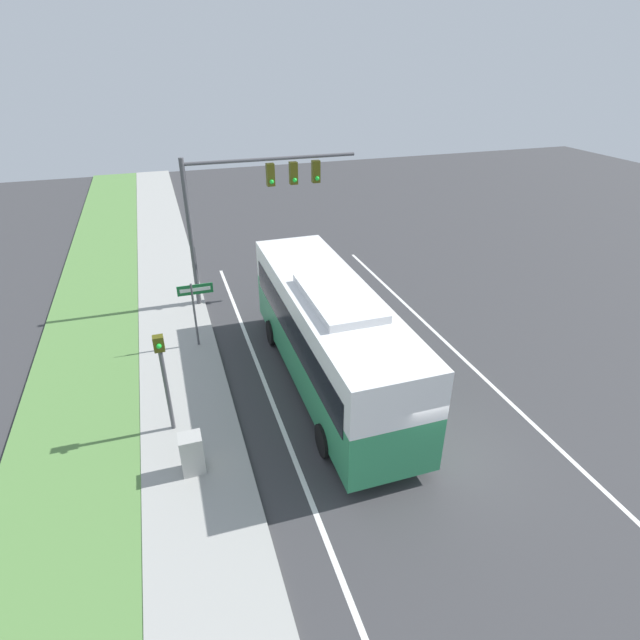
% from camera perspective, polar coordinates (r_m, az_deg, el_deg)
% --- Properties ---
extents(ground_plane, '(80.00, 80.00, 0.00)m').
position_cam_1_polar(ground_plane, '(14.63, 12.41, -14.86)').
color(ground_plane, '#38383A').
extents(sidewalk, '(2.80, 80.00, 0.12)m').
position_cam_1_polar(sidewalk, '(13.25, -13.27, -20.41)').
color(sidewalk, '#9E9E99').
rests_on(sidewalk, ground_plane).
extents(grass_verge, '(3.60, 80.00, 0.10)m').
position_cam_1_polar(grass_verge, '(13.66, -27.72, -21.95)').
color(grass_verge, '#568442').
rests_on(grass_verge, ground_plane).
extents(lane_divider_near, '(0.14, 30.00, 0.01)m').
position_cam_1_polar(lane_divider_near, '(13.53, -1.70, -18.47)').
color(lane_divider_near, silver).
rests_on(lane_divider_near, ground_plane).
extents(lane_divider_far, '(0.14, 30.00, 0.01)m').
position_cam_1_polar(lane_divider_far, '(16.46, 23.59, -11.26)').
color(lane_divider_far, silver).
rests_on(lane_divider_far, ground_plane).
extents(bus, '(2.70, 10.07, 3.68)m').
position_cam_1_polar(bus, '(15.85, 1.10, -1.23)').
color(bus, '#2D8956').
rests_on(bus, ground_plane).
extents(signal_gantry, '(7.17, 0.41, 6.29)m').
position_cam_1_polar(signal_gantry, '(21.21, -8.10, 13.95)').
color(signal_gantry, '#4C4C51').
rests_on(signal_gantry, ground_plane).
extents(pedestrian_signal, '(0.28, 0.34, 3.23)m').
position_cam_1_polar(pedestrian_signal, '(14.38, -17.48, -5.39)').
color(pedestrian_signal, '#4C4C51').
rests_on(pedestrian_signal, ground_plane).
extents(street_sign, '(1.26, 0.08, 2.62)m').
position_cam_1_polar(street_sign, '(18.56, -14.09, 1.81)').
color(street_sign, '#4C4C51').
rests_on(street_sign, ground_plane).
extents(utility_cabinet, '(0.58, 0.52, 1.14)m').
position_cam_1_polar(utility_cabinet, '(13.76, -14.42, -14.56)').
color(utility_cabinet, '#A8A8A3').
rests_on(utility_cabinet, sidewalk).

